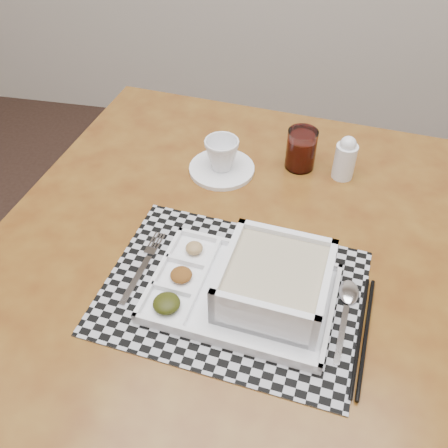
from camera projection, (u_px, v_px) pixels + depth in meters
The scene contains 10 objects.
dining_table at pixel (250, 278), 1.02m from camera, with size 1.14×1.14×0.77m.
placemat at pixel (233, 291), 0.89m from camera, with size 0.46×0.34×0.00m, color #A4A4AB.
serving_tray at pixel (264, 286), 0.86m from camera, with size 0.34×0.26×0.09m.
fork at pixel (142, 265), 0.93m from camera, with size 0.04×0.19×0.00m.
spoon at pixel (348, 298), 0.88m from camera, with size 0.04×0.18×0.01m.
chopsticks at pixel (363, 335), 0.82m from camera, with size 0.05×0.24×0.01m.
saucer at pixel (222, 169), 1.14m from camera, with size 0.15×0.15×0.01m, color white.
cup at pixel (222, 154), 1.11m from camera, with size 0.08×0.08×0.07m, color white.
juice_glass at pixel (301, 151), 1.13m from camera, with size 0.07×0.07×0.09m.
creamer_bottle at pixel (345, 158), 1.10m from camera, with size 0.05×0.05×0.11m.
Camera 1 is at (0.75, 0.20, 1.48)m, focal length 40.00 mm.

